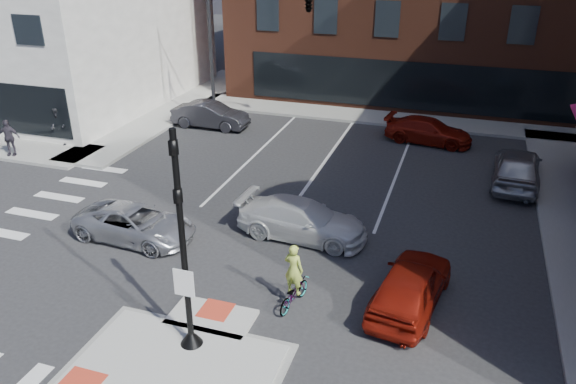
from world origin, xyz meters
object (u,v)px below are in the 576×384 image
(bg_car_red, at_px, (428,131))
(pedestrian_a, at_px, (59,126))
(cyclist, at_px, (294,286))
(red_sedan, at_px, (411,285))
(silver_suv, at_px, (135,223))
(bg_car_dark, at_px, (210,115))
(pedestrian_b, at_px, (9,138))
(white_pickup, at_px, (302,220))
(bg_car_silver, at_px, (517,167))

(bg_car_red, xyz_separation_m, pedestrian_a, (-17.65, -6.52, 0.48))
(cyclist, bearing_deg, red_sedan, -151.03)
(silver_suv, distance_m, bg_car_dark, 12.64)
(pedestrian_b, bearing_deg, white_pickup, -29.82)
(bg_car_red, height_order, pedestrian_a, pedestrian_a)
(silver_suv, distance_m, bg_car_red, 16.22)
(white_pickup, bearing_deg, bg_car_silver, -41.86)
(silver_suv, distance_m, bg_car_silver, 16.04)
(red_sedan, xyz_separation_m, pedestrian_a, (-18.50, 7.99, 0.40))
(white_pickup, xyz_separation_m, cyclist, (0.96, -4.02, 0.01))
(pedestrian_a, bearing_deg, red_sedan, 0.90)
(silver_suv, relative_size, cyclist, 2.15)
(bg_car_silver, bearing_deg, pedestrian_a, 9.79)
(silver_suv, bearing_deg, bg_car_red, -30.08)
(silver_suv, relative_size, white_pickup, 0.94)
(white_pickup, relative_size, pedestrian_a, 2.41)
(silver_suv, bearing_deg, bg_car_dark, 16.57)
(white_pickup, height_order, pedestrian_a, pedestrian_a)
(bg_car_dark, bearing_deg, white_pickup, -139.96)
(cyclist, relative_size, pedestrian_b, 1.15)
(bg_car_silver, height_order, cyclist, cyclist)
(bg_car_dark, distance_m, bg_car_silver, 16.23)
(red_sedan, relative_size, pedestrian_b, 2.39)
(bg_car_silver, bearing_deg, bg_car_red, -41.92)
(white_pickup, distance_m, bg_car_dark, 13.35)
(pedestrian_b, bearing_deg, bg_car_red, 5.22)
(bg_car_red, xyz_separation_m, cyclist, (-2.38, -15.54, 0.05))
(cyclist, relative_size, pedestrian_a, 1.05)
(red_sedan, xyz_separation_m, bg_car_red, (-0.86, 14.51, -0.08))
(bg_car_silver, xyz_separation_m, cyclist, (-6.51, -11.32, -0.12))
(white_pickup, bearing_deg, cyclist, -162.85)
(white_pickup, bearing_deg, red_sedan, -121.71)
(bg_car_silver, xyz_separation_m, pedestrian_a, (-21.77, -2.30, 0.31))
(silver_suv, relative_size, red_sedan, 1.03)
(red_sedan, height_order, white_pickup, red_sedan)
(bg_car_dark, height_order, pedestrian_b, pedestrian_b)
(bg_car_silver, bearing_deg, silver_suv, 39.19)
(bg_car_dark, relative_size, cyclist, 2.09)
(cyclist, xyz_separation_m, pedestrian_b, (-16.60, 7.02, 0.35))
(red_sedan, bearing_deg, bg_car_silver, -98.92)
(white_pickup, distance_m, bg_car_silver, 10.44)
(red_sedan, bearing_deg, bg_car_dark, -37.67)
(red_sedan, xyz_separation_m, cyclist, (-3.24, -1.03, -0.04))
(white_pickup, xyz_separation_m, bg_car_silver, (7.46, 7.30, 0.13))
(silver_suv, distance_m, cyclist, 6.87)
(bg_car_dark, relative_size, pedestrian_b, 2.40)
(red_sedan, relative_size, cyclist, 2.08)
(red_sedan, height_order, bg_car_silver, bg_car_silver)
(bg_car_dark, distance_m, bg_car_red, 11.89)
(pedestrian_a, bearing_deg, bg_car_dark, 66.61)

